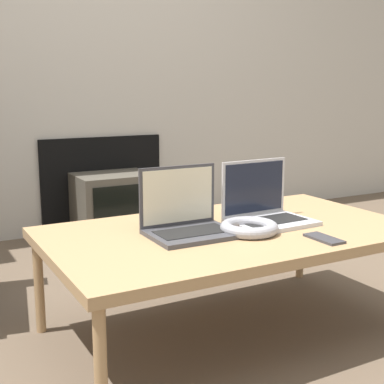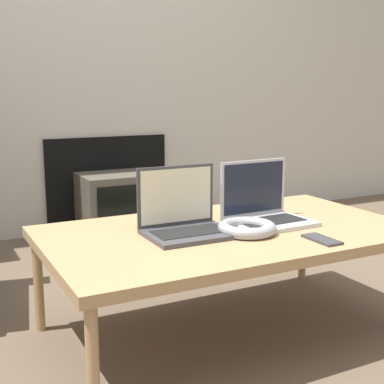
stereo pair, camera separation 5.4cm
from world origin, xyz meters
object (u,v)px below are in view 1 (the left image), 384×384
Objects in this scene: laptop_left at (187,219)px; phone at (324,239)px; laptop_right at (265,209)px; tv at (114,205)px; headphones at (249,228)px.

laptop_left reaches higher than phone.
phone is at bearing -86.63° from laptop_right.
phone is 1.78m from tv.
phone is 0.31× the size of tv.
laptop_right is at bearing 95.74° from phone.
tv is at bearing 90.39° from laptop_right.
headphones is 1.43× the size of phone.
laptop_left is at bearing 177.63° from laptop_right.
laptop_left is 0.22m from headphones.
tv is (0.27, 1.47, -0.26)m from laptop_left.
tv is at bearing 93.26° from phone.
laptop_left reaches higher than headphones.
tv is at bearing 80.13° from laptop_left.
phone is (0.03, -0.30, -0.05)m from laptop_right.
laptop_right is 0.30m from phone.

